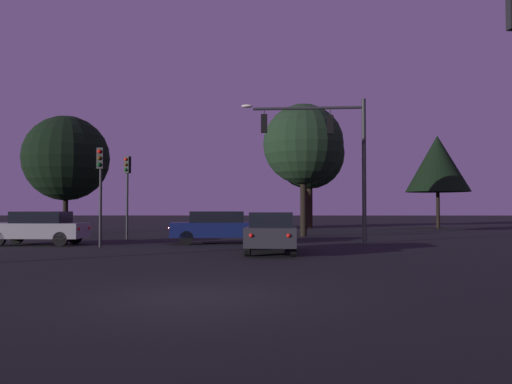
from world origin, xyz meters
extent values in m
plane|color=black|center=(0.00, 24.50, 0.00)|extent=(168.00, 168.00, 0.00)
cylinder|color=#232326|center=(6.14, 15.14, 3.48)|extent=(0.20, 0.20, 6.96)
cylinder|color=#232326|center=(3.47, 15.32, 6.55)|extent=(5.37, 0.49, 0.14)
ellipsoid|color=#F4EACC|center=(0.49, 15.52, 6.70)|extent=(0.56, 0.28, 0.16)
cylinder|color=#232326|center=(4.54, 15.25, 6.37)|extent=(0.05, 0.05, 0.37)
cube|color=black|center=(4.54, 15.25, 5.73)|extent=(0.32, 0.26, 0.90)
sphere|color=red|center=(4.55, 15.39, 6.01)|extent=(0.18, 0.18, 0.18)
sphere|color=#56380C|center=(4.55, 15.39, 5.73)|extent=(0.18, 0.18, 0.18)
sphere|color=#0C4219|center=(4.55, 15.39, 5.45)|extent=(0.18, 0.18, 0.18)
cylinder|color=#232326|center=(1.32, 15.46, 6.42)|extent=(0.05, 0.05, 0.27)
cube|color=black|center=(1.32, 15.46, 5.83)|extent=(0.32, 0.26, 0.90)
sphere|color=red|center=(1.33, 15.60, 6.11)|extent=(0.18, 0.18, 0.18)
sphere|color=#56380C|center=(1.33, 15.60, 5.83)|extent=(0.18, 0.18, 0.18)
sphere|color=#0C4219|center=(1.33, 15.60, 5.55)|extent=(0.18, 0.18, 0.18)
cylinder|color=#232326|center=(-5.67, 12.15, 1.68)|extent=(0.12, 0.12, 3.35)
cube|color=black|center=(-5.67, 12.15, 3.80)|extent=(0.34, 0.30, 0.90)
sphere|color=red|center=(-5.70, 12.02, 4.08)|extent=(0.18, 0.18, 0.18)
sphere|color=#56380C|center=(-5.70, 12.02, 3.80)|extent=(0.18, 0.18, 0.18)
sphere|color=#0C4219|center=(-5.70, 12.02, 3.52)|extent=(0.18, 0.18, 0.18)
cylinder|color=#232326|center=(-6.02, 17.82, 1.77)|extent=(0.12, 0.12, 3.55)
cube|color=black|center=(-6.02, 17.82, 4.00)|extent=(0.37, 0.33, 0.90)
sphere|color=red|center=(-6.07, 17.69, 4.28)|extent=(0.18, 0.18, 0.18)
sphere|color=#56380C|center=(-6.07, 17.69, 4.00)|extent=(0.18, 0.18, 0.18)
sphere|color=#0C4219|center=(-6.07, 17.69, 3.72)|extent=(0.18, 0.18, 0.18)
cube|color=#232328|center=(1.61, 9.55, 0.66)|extent=(2.01, 4.36, 0.68)
cube|color=black|center=(1.61, 9.40, 1.26)|extent=(1.66, 2.38, 0.52)
cylinder|color=black|center=(0.89, 11.00, 0.32)|extent=(0.23, 0.65, 0.64)
cylinder|color=black|center=(2.48, 10.91, 0.32)|extent=(0.23, 0.65, 0.64)
cylinder|color=black|center=(0.75, 8.18, 0.32)|extent=(0.23, 0.65, 0.64)
cylinder|color=black|center=(2.33, 8.10, 0.32)|extent=(0.23, 0.65, 0.64)
sphere|color=red|center=(0.88, 7.44, 0.76)|extent=(0.14, 0.14, 0.14)
sphere|color=red|center=(2.13, 7.37, 0.76)|extent=(0.14, 0.14, 0.14)
cube|color=gray|center=(-8.94, 13.53, 0.66)|extent=(4.28, 1.95, 0.68)
cube|color=black|center=(-8.79, 13.53, 1.26)|extent=(2.33, 1.64, 0.52)
cylinder|color=black|center=(-10.31, 14.38, 0.32)|extent=(0.65, 0.22, 0.64)
cylinder|color=black|center=(-7.57, 12.68, 0.32)|extent=(0.65, 0.22, 0.64)
cylinder|color=black|center=(-7.52, 14.30, 0.32)|extent=(0.65, 0.22, 0.64)
sphere|color=red|center=(-6.84, 12.83, 0.76)|extent=(0.14, 0.14, 0.14)
sphere|color=red|center=(-6.80, 14.11, 0.76)|extent=(0.14, 0.14, 0.14)
cube|color=#0F1947|center=(-0.78, 14.59, 0.66)|extent=(4.73, 2.22, 0.68)
cube|color=black|center=(-0.92, 14.57, 1.26)|extent=(2.61, 1.77, 0.52)
cylinder|color=black|center=(0.65, 15.52, 0.32)|extent=(0.66, 0.26, 0.64)
cylinder|color=black|center=(0.81, 13.95, 0.32)|extent=(0.66, 0.26, 0.64)
cylinder|color=black|center=(-2.36, 15.23, 0.32)|extent=(0.66, 0.26, 0.64)
cylinder|color=black|center=(-2.20, 13.65, 0.32)|extent=(0.66, 0.26, 0.64)
sphere|color=red|center=(-3.13, 14.98, 0.76)|extent=(0.14, 0.14, 0.14)
sphere|color=red|center=(-3.00, 13.74, 0.76)|extent=(0.14, 0.14, 0.14)
cylinder|color=black|center=(3.67, 20.96, 1.90)|extent=(0.39, 0.39, 3.81)
sphere|color=black|center=(3.67, 20.96, 5.48)|extent=(4.79, 4.79, 4.79)
cylinder|color=black|center=(-11.74, 24.06, 1.50)|extent=(0.33, 0.33, 3.01)
sphere|color=black|center=(-11.74, 24.06, 4.96)|extent=(5.59, 5.59, 5.59)
cylinder|color=black|center=(15.83, 33.52, 1.51)|extent=(0.29, 0.29, 3.03)
cone|color=black|center=(15.83, 33.52, 5.38)|extent=(5.26, 5.26, 4.71)
cylinder|color=black|center=(5.11, 33.17, 2.07)|extent=(0.50, 0.50, 4.15)
sphere|color=black|center=(5.11, 33.17, 6.19)|extent=(5.84, 5.84, 5.84)
camera|label=1|loc=(1.29, -9.89, 1.67)|focal=36.43mm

